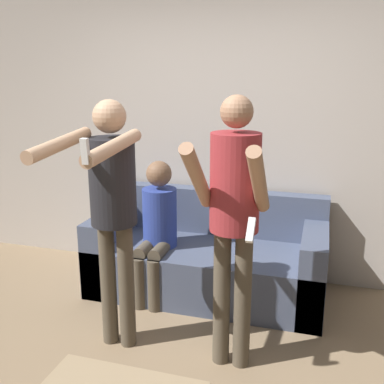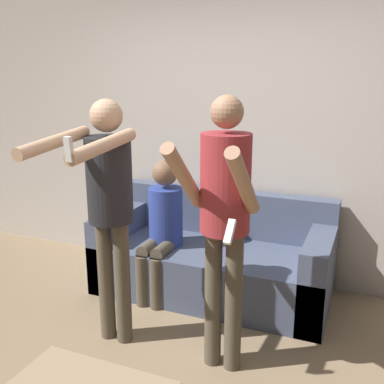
# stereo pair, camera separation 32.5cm
# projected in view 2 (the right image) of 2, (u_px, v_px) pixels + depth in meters

# --- Properties ---
(wall_back) EXTENTS (6.40, 0.06, 2.70)m
(wall_back) POSITION_uv_depth(u_px,v_px,m) (233.00, 132.00, 4.03)
(wall_back) COLOR beige
(wall_back) RESTS_ON ground_plane
(couch) EXTENTS (1.97, 0.87, 0.84)m
(couch) POSITION_uv_depth(u_px,v_px,m) (214.00, 260.00, 3.89)
(couch) COLOR #4C5670
(couch) RESTS_ON ground_plane
(person_standing_left) EXTENTS (0.42, 0.79, 1.71)m
(person_standing_left) POSITION_uv_depth(u_px,v_px,m) (108.00, 196.00, 2.96)
(person_standing_left) COLOR brown
(person_standing_left) RESTS_ON ground_plane
(person_standing_right) EXTENTS (0.42, 0.64, 1.75)m
(person_standing_right) POSITION_uv_depth(u_px,v_px,m) (224.00, 209.00, 2.67)
(person_standing_right) COLOR brown
(person_standing_right) RESTS_ON ground_plane
(person_seated) EXTENTS (0.29, 0.52, 1.16)m
(person_seated) POSITION_uv_depth(u_px,v_px,m) (162.00, 223.00, 3.76)
(person_seated) COLOR brown
(person_seated) RESTS_ON ground_plane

